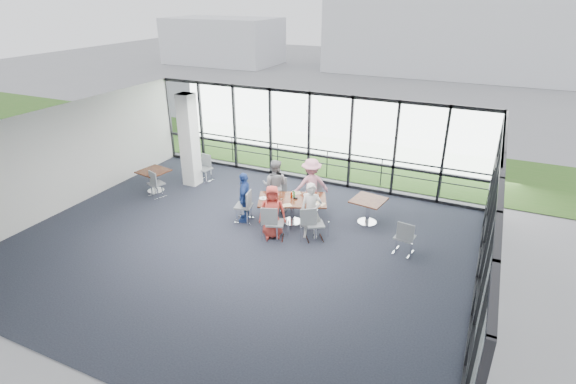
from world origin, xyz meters
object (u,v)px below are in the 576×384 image
at_px(side_table_left, 154,174).
at_px(chair_main_nl, 275,223).
at_px(diner_near_right, 311,211).
at_px(chair_spare_r, 405,237).
at_px(chair_main_nr, 315,224).
at_px(chair_spare_la, 156,184).
at_px(structural_column, 189,140).
at_px(chair_main_fr, 311,195).
at_px(chair_main_fl, 275,194).
at_px(chair_spare_lb, 205,169).
at_px(main_table, 292,203).
at_px(side_table_right, 368,203).
at_px(chair_main_end, 244,206).
at_px(diner_far_right, 311,185).
at_px(diner_near_left, 272,212).
at_px(diner_far_left, 275,185).
at_px(diner_end, 245,197).

distance_m(side_table_left, chair_main_nl, 5.27).
distance_m(diner_near_right, chair_spare_r, 2.55).
bearing_deg(chair_main_nr, chair_spare_la, 142.18).
height_order(structural_column, chair_main_fr, structural_column).
bearing_deg(side_table_left, chair_main_nl, -12.84).
distance_m(chair_main_fl, chair_spare_la, 4.05).
bearing_deg(chair_spare_la, chair_spare_lb, 90.51).
xyz_separation_m(main_table, side_table_left, (-5.17, 0.09, 0.01)).
distance_m(side_table_left, side_table_right, 7.23).
distance_m(diner_near_right, chair_spare_lb, 5.43).
distance_m(side_table_left, chair_main_end, 3.88).
bearing_deg(structural_column, diner_far_right, -2.31).
bearing_deg(chair_main_fr, diner_near_right, 102.07).
distance_m(structural_column, diner_near_left, 4.84).
distance_m(side_table_right, chair_main_nr, 1.90).
relative_size(diner_near_right, chair_spare_lb, 1.76).
bearing_deg(chair_main_fl, chair_main_fr, -176.17).
xyz_separation_m(side_table_right, chair_spare_lb, (-6.17, 0.67, -0.18)).
bearing_deg(side_table_right, structural_column, 177.55).
relative_size(diner_far_left, chair_main_nl, 1.68).
bearing_deg(chair_main_fl, chair_spare_la, -6.18).
distance_m(structural_column, main_table, 4.66).
xyz_separation_m(diner_end, chair_main_nl, (1.29, -0.60, -0.27)).
xyz_separation_m(diner_near_right, diner_end, (-2.14, 0.11, -0.04)).
distance_m(main_table, chair_spare_r, 3.36).
bearing_deg(side_table_right, diner_end, -157.60).
bearing_deg(chair_main_end, chair_spare_la, -107.12).
bearing_deg(chair_main_fl, side_table_right, 167.07).
xyz_separation_m(diner_end, chair_spare_lb, (-2.83, 2.05, -0.30)).
xyz_separation_m(diner_far_right, chair_spare_r, (3.15, -1.34, -0.37)).
distance_m(diner_far_left, chair_spare_lb, 3.50).
height_order(chair_main_fl, chair_main_end, chair_main_end).
relative_size(main_table, diner_near_right, 1.38).
relative_size(chair_main_nl, chair_main_nr, 1.01).
distance_m(structural_column, side_table_left, 1.64).
height_order(main_table, side_table_left, same).
bearing_deg(diner_near_left, diner_near_right, -2.57).
distance_m(structural_column, side_table_right, 6.50).
bearing_deg(chair_main_fr, main_table, 70.80).
distance_m(diner_far_left, chair_main_nr, 2.19).
distance_m(main_table, diner_far_left, 1.00).
height_order(side_table_left, diner_far_right, diner_far_right).
bearing_deg(chair_main_fl, chair_main_nl, 97.83).
distance_m(diner_far_left, chair_main_nl, 1.83).
xyz_separation_m(chair_spare_la, chair_spare_lb, (0.67, 1.81, -0.01)).
height_order(structural_column, diner_near_left, structural_column).
distance_m(diner_near_left, diner_far_right, 2.01).
height_order(side_table_right, chair_main_fr, chair_main_fr).
bearing_deg(diner_far_right, main_table, 42.95).
distance_m(diner_near_left, diner_end, 1.27).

